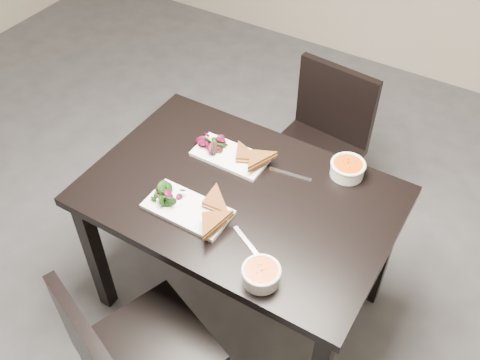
{
  "coord_description": "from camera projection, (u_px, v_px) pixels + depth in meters",
  "views": [
    {
      "loc": [
        1.23,
        -1.06,
        2.27
      ],
      "look_at": [
        0.49,
        0.17,
        0.82
      ],
      "focal_mm": 40.2,
      "sensor_mm": 36.0,
      "label": 1
    }
  ],
  "objects": [
    {
      "name": "plate_far",
      "position": [
        230.0,
        156.0,
        2.23
      ],
      "size": [
        0.31,
        0.16,
        0.02
      ],
      "primitive_type": "cube",
      "color": "white",
      "rests_on": "table"
    },
    {
      "name": "sandwich_far",
      "position": [
        242.0,
        158.0,
        2.18
      ],
      "size": [
        0.19,
        0.17,
        0.05
      ],
      "primitive_type": null,
      "rotation": [
        0.0,
        0.0,
        0.45
      ],
      "color": "brown",
      "rests_on": "plate_far"
    },
    {
      "name": "soup_bowl_far",
      "position": [
        348.0,
        168.0,
        2.14
      ],
      "size": [
        0.14,
        0.14,
        0.06
      ],
      "color": "white",
      "rests_on": "table"
    },
    {
      "name": "salad_far",
      "position": [
        210.0,
        143.0,
        2.25
      ],
      "size": [
        0.1,
        0.09,
        0.04
      ],
      "primitive_type": null,
      "color": "black",
      "rests_on": "plate_far"
    },
    {
      "name": "soup_bowl_near",
      "position": [
        261.0,
        274.0,
        1.79
      ],
      "size": [
        0.13,
        0.13,
        0.06
      ],
      "color": "white",
      "rests_on": "table"
    },
    {
      "name": "ground",
      "position": [
        140.0,
        280.0,
        2.7
      ],
      "size": [
        5.0,
        5.0,
        0.0
      ],
      "primitive_type": "plane",
      "color": "#47474C",
      "rests_on": "ground"
    },
    {
      "name": "chair_far",
      "position": [
        321.0,
        139.0,
        2.73
      ],
      "size": [
        0.46,
        0.46,
        0.85
      ],
      "rotation": [
        0.0,
        0.0,
        -0.1
      ],
      "color": "black",
      "rests_on": "ground"
    },
    {
      "name": "sandwich_near",
      "position": [
        204.0,
        207.0,
        1.98
      ],
      "size": [
        0.17,
        0.13,
        0.05
      ],
      "primitive_type": null,
      "rotation": [
        0.0,
        0.0,
        0.07
      ],
      "color": "brown",
      "rests_on": "plate_near"
    },
    {
      "name": "plate_near",
      "position": [
        188.0,
        209.0,
        2.02
      ],
      "size": [
        0.33,
        0.16,
        0.02
      ],
      "primitive_type": "cube",
      "color": "white",
      "rests_on": "table"
    },
    {
      "name": "salad_near",
      "position": [
        166.0,
        194.0,
        2.04
      ],
      "size": [
        0.1,
        0.09,
        0.05
      ],
      "primitive_type": null,
      "color": "black",
      "rests_on": "plate_near"
    },
    {
      "name": "cutlery_near",
      "position": [
        248.0,
        243.0,
        1.92
      ],
      "size": [
        0.17,
        0.1,
        0.0
      ],
      "primitive_type": "cube",
      "rotation": [
        0.0,
        0.0,
        -0.47
      ],
      "color": "silver",
      "rests_on": "table"
    },
    {
      "name": "chair_near",
      "position": [
        129.0,
        356.0,
        1.9
      ],
      "size": [
        0.54,
        0.54,
        0.85
      ],
      "rotation": [
        0.0,
        0.0,
        -0.36
      ],
      "color": "black",
      "rests_on": "ground"
    },
    {
      "name": "cutlery_far",
      "position": [
        290.0,
        174.0,
        2.16
      ],
      "size": [
        0.18,
        0.04,
        0.0
      ],
      "primitive_type": "cube",
      "rotation": [
        0.0,
        0.0,
        0.14
      ],
      "color": "silver",
      "rests_on": "table"
    },
    {
      "name": "table",
      "position": [
        240.0,
        209.0,
        2.17
      ],
      "size": [
        1.2,
        0.8,
        0.75
      ],
      "color": "black",
      "rests_on": "ground"
    }
  ]
}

